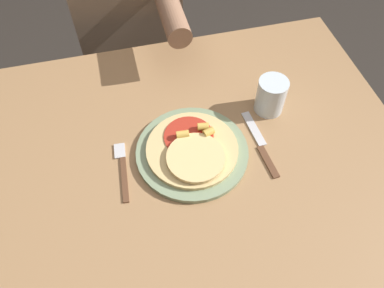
% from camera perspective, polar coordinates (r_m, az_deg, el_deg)
% --- Properties ---
extents(ground_plane, '(8.00, 8.00, 0.00)m').
position_cam_1_polar(ground_plane, '(1.65, -0.82, -16.39)').
color(ground_plane, '#2D2823').
extents(dining_table, '(1.19, 0.90, 0.75)m').
position_cam_1_polar(dining_table, '(1.06, -1.23, -4.93)').
color(dining_table, '#9E754C').
rests_on(dining_table, ground_plane).
extents(plate, '(0.29, 0.29, 0.01)m').
position_cam_1_polar(plate, '(0.97, 0.00, -1.13)').
color(plate, gray).
rests_on(plate, dining_table).
extents(pizza, '(0.24, 0.24, 0.04)m').
position_cam_1_polar(pizza, '(0.95, 0.13, -0.79)').
color(pizza, '#DBBC7A').
rests_on(pizza, plate).
extents(fork, '(0.03, 0.18, 0.00)m').
position_cam_1_polar(fork, '(0.96, -10.55, -3.51)').
color(fork, brown).
rests_on(fork, dining_table).
extents(knife, '(0.03, 0.22, 0.00)m').
position_cam_1_polar(knife, '(1.00, 10.41, -0.05)').
color(knife, brown).
rests_on(knife, dining_table).
extents(drinking_glass, '(0.08, 0.08, 0.10)m').
position_cam_1_polar(drinking_glass, '(1.05, 11.94, 7.21)').
color(drinking_glass, silver).
rests_on(drinking_glass, dining_table).
extents(person_diner, '(0.37, 0.52, 1.22)m').
position_cam_1_polar(person_diner, '(1.48, -9.69, 19.05)').
color(person_diner, '#2D2D38').
rests_on(person_diner, ground_plane).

